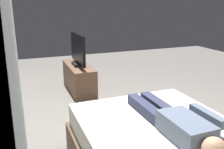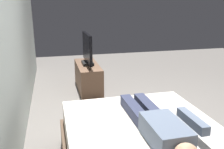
{
  "view_description": "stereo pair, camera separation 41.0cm",
  "coord_description": "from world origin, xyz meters",
  "px_view_note": "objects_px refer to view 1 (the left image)",
  "views": [
    {
      "loc": [
        -2.66,
        1.61,
        1.64
      ],
      "look_at": [
        0.34,
        0.44,
        0.69
      ],
      "focal_mm": 39.3,
      "sensor_mm": 36.0,
      "label": 1
    },
    {
      "loc": [
        -2.78,
        1.22,
        1.64
      ],
      "look_at": [
        0.34,
        0.44,
        0.69
      ],
      "focal_mm": 39.3,
      "sensor_mm": 36.0,
      "label": 2
    }
  ],
  "objects_px": {
    "remote": "(201,115)",
    "tv": "(78,50)",
    "person": "(177,122)",
    "tv_stand": "(79,78)"
  },
  "relations": [
    {
      "from": "tv_stand",
      "to": "remote",
      "type": "bearing_deg",
      "value": -166.99
    },
    {
      "from": "person",
      "to": "remote",
      "type": "relative_size",
      "value": 8.4
    },
    {
      "from": "person",
      "to": "tv_stand",
      "type": "relative_size",
      "value": 1.15
    },
    {
      "from": "tv_stand",
      "to": "tv",
      "type": "relative_size",
      "value": 1.25
    },
    {
      "from": "remote",
      "to": "tv",
      "type": "relative_size",
      "value": 0.17
    },
    {
      "from": "person",
      "to": "tv_stand",
      "type": "height_order",
      "value": "person"
    },
    {
      "from": "remote",
      "to": "tv",
      "type": "height_order",
      "value": "tv"
    },
    {
      "from": "person",
      "to": "tv_stand",
      "type": "xyz_separation_m",
      "value": [
        2.79,
        0.21,
        -0.37
      ]
    },
    {
      "from": "person",
      "to": "remote",
      "type": "bearing_deg",
      "value": -69.53
    },
    {
      "from": "remote",
      "to": "tv_stand",
      "type": "distance_m",
      "value": 2.73
    }
  ]
}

